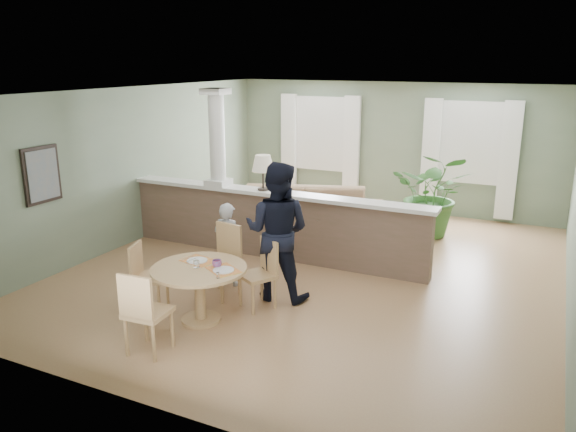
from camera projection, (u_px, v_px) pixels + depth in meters
The scene contains 12 objects.
ground at pixel (317, 269), 8.74m from camera, with size 8.00×8.00×0.00m, color tan.
room_shell at pixel (333, 147), 8.81m from camera, with size 7.02×8.02×2.71m.
pony_wall at pixel (267, 215), 9.14m from camera, with size 5.32×0.38×2.70m.
sofa at pixel (303, 213), 10.26m from camera, with size 2.94×1.15×0.86m, color #8E664D.
houseplant at pixel (433, 194), 10.19m from camera, with size 1.40×1.22×1.56m, color #305E25.
dining_table at pixel (200, 278), 6.86m from camera, with size 1.17×1.17×0.80m.
chair_far_boy at pixel (224, 257), 7.66m from camera, with size 0.51×0.51×0.99m.
chair_far_man at pixel (262, 270), 7.30m from camera, with size 0.56×0.56×0.91m.
chair_near at pixel (143, 310), 6.07m from camera, with size 0.47×0.47×0.97m.
chair_side at pixel (145, 273), 7.25m from camera, with size 0.50×0.50×0.88m.
child_person at pixel (228, 244), 8.00m from camera, with size 0.44×0.29×1.21m, color #9E9EA3.
man_person at pixel (277, 231), 7.46m from camera, with size 0.91×0.71×1.88m, color black.
Camera 1 is at (3.13, -7.59, 3.16)m, focal length 35.00 mm.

